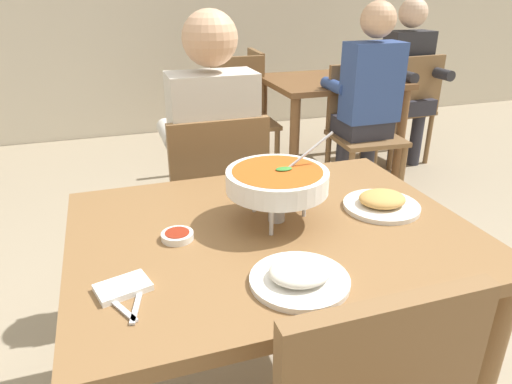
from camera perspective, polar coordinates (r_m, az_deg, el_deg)
dining_table_main at (r=1.42m, az=1.93°, el=-8.40°), size 1.15×0.88×0.74m
chair_diner_main at (r=2.09m, az=-4.99°, el=-0.83°), size 0.44×0.44×0.90m
diner_main at (r=2.03m, az=-5.45°, el=5.60°), size 0.40×0.45×1.31m
curry_bowl at (r=1.34m, az=2.64°, el=1.39°), size 0.33×0.30×0.26m
rice_plate at (r=1.11m, az=5.42°, el=-10.26°), size 0.24×0.24×0.06m
appetizer_plate at (r=1.52m, az=15.26°, el=-1.25°), size 0.24×0.24×0.06m
sauce_dish at (r=1.31m, az=-9.68°, el=-5.32°), size 0.09×0.09×0.02m
napkin_folded at (r=1.14m, az=-16.10°, el=-11.26°), size 0.14×0.11×0.02m
fork_utensil at (r=1.10m, az=-16.97°, el=-13.02°), size 0.09×0.16×0.01m
spoon_utensil at (r=1.10m, az=-14.32°, el=-12.68°), size 0.05×0.17×0.01m
dining_table_far at (r=3.71m, az=9.21°, el=11.67°), size 1.00×0.80×0.74m
chair_bg_left at (r=3.32m, az=12.82°, el=8.21°), size 0.47×0.47×0.90m
chair_bg_middle at (r=4.03m, az=18.19°, el=10.33°), size 0.48×0.48×0.90m
chair_bg_right at (r=3.61m, az=-1.75°, el=10.01°), size 0.45×0.45×0.90m
chair_bg_corner at (r=4.03m, az=-1.52°, el=11.51°), size 0.47×0.47×0.90m
patron_bg_left at (r=3.18m, az=13.62°, el=11.81°), size 0.40×0.45×1.31m
patron_bg_middle at (r=3.98m, az=18.29°, el=13.66°), size 0.40×0.45×1.31m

